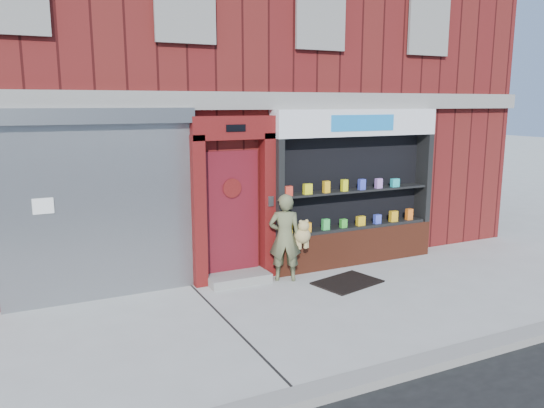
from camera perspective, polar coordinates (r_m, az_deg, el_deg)
ground at (r=8.37m, az=5.72°, el=-11.07°), size 80.00×80.00×0.00m
curb at (r=6.78m, az=15.68°, el=-16.37°), size 60.00×0.30×0.12m
building at (r=13.27m, az=-8.06°, el=14.54°), size 12.00×8.16×8.00m
shutter_bay at (r=8.71m, az=-18.23°, el=1.06°), size 3.10×0.30×3.04m
red_door_bay at (r=9.25m, az=-4.15°, el=0.48°), size 1.52×0.58×2.90m
pharmacy_bay at (r=10.40m, az=8.84°, el=1.04°), size 3.50×0.41×3.00m
woman at (r=9.35m, az=1.59°, el=-3.58°), size 0.80×0.59×1.57m
doormat at (r=9.50m, az=8.10°, el=-8.34°), size 1.26×1.02×0.03m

